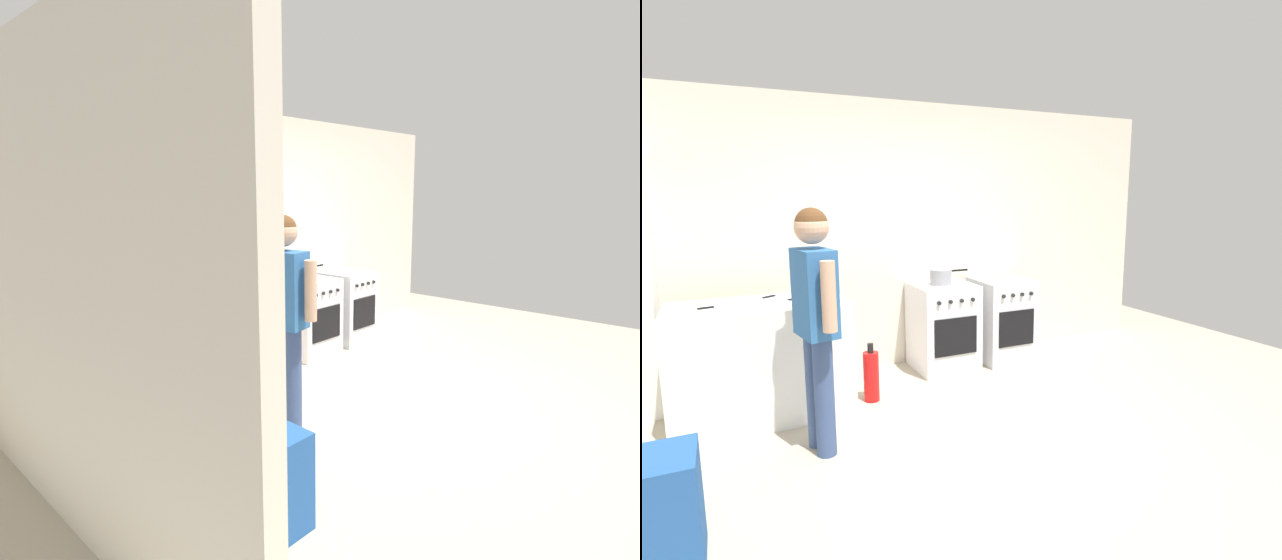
# 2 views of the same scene
# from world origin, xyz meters

# --- Properties ---
(ground_plane) EXTENTS (8.00, 8.00, 0.00)m
(ground_plane) POSITION_xyz_m (0.00, 0.00, 0.00)
(ground_plane) COLOR #ADA38E
(back_wall) EXTENTS (6.00, 0.10, 2.60)m
(back_wall) POSITION_xyz_m (0.00, 1.95, 1.30)
(back_wall) COLOR silver
(back_wall) RESTS_ON ground
(side_wall_left) EXTENTS (0.10, 3.10, 2.60)m
(side_wall_left) POSITION_xyz_m (-2.60, 0.40, 1.30)
(side_wall_left) COLOR silver
(side_wall_left) RESTS_ON ground
(counter_unit) EXTENTS (1.30, 0.70, 0.90)m
(counter_unit) POSITION_xyz_m (-1.35, 1.20, 0.45)
(counter_unit) COLOR white
(counter_unit) RESTS_ON ground
(oven_left) EXTENTS (0.58, 0.62, 0.85)m
(oven_left) POSITION_xyz_m (0.35, 1.58, 0.43)
(oven_left) COLOR silver
(oven_left) RESTS_ON ground
(oven_right) EXTENTS (0.53, 0.62, 0.85)m
(oven_right) POSITION_xyz_m (1.02, 1.58, 0.43)
(oven_right) COLOR silver
(oven_right) RESTS_ON ground
(pot) EXTENTS (0.39, 0.21, 0.15)m
(pot) POSITION_xyz_m (0.33, 1.57, 0.93)
(pot) COLOR gray
(pot) RESTS_ON oven_left
(knife_carving) EXTENTS (0.33, 0.09, 0.01)m
(knife_carving) POSITION_xyz_m (-1.17, 1.21, 0.90)
(knife_carving) COLOR silver
(knife_carving) RESTS_ON counter_unit
(knife_utility) EXTENTS (0.23, 0.16, 0.01)m
(knife_utility) POSITION_xyz_m (-1.21, 1.44, 0.90)
(knife_utility) COLOR silver
(knife_utility) RESTS_ON counter_unit
(knife_paring) EXTENTS (0.21, 0.06, 0.01)m
(knife_paring) POSITION_xyz_m (-1.74, 1.18, 0.91)
(knife_paring) COLOR silver
(knife_paring) RESTS_ON counter_unit
(knife_bread) EXTENTS (0.32, 0.20, 0.01)m
(knife_bread) POSITION_xyz_m (-0.93, 1.23, 0.90)
(knife_bread) COLOR silver
(knife_bread) RESTS_ON counter_unit
(person) EXTENTS (0.26, 0.56, 1.64)m
(person) POSITION_xyz_m (-1.05, 0.45, 0.98)
(person) COLOR #384C7A
(person) RESTS_ON ground
(fire_extinguisher) EXTENTS (0.13, 0.13, 0.50)m
(fire_extinguisher) POSITION_xyz_m (-0.52, 1.10, 0.22)
(fire_extinguisher) COLOR red
(fire_extinguisher) RESTS_ON ground
(recycling_crate_lower) EXTENTS (0.52, 0.36, 0.28)m
(recycling_crate_lower) POSITION_xyz_m (-2.01, -0.34, 0.14)
(recycling_crate_lower) COLOR #235193
(recycling_crate_lower) RESTS_ON ground
(recycling_crate_upper) EXTENTS (0.52, 0.36, 0.28)m
(recycling_crate_upper) POSITION_xyz_m (-2.01, -0.34, 0.42)
(recycling_crate_upper) COLOR #235193
(recycling_crate_upper) RESTS_ON recycling_crate_lower
(larder_cabinet) EXTENTS (0.48, 0.44, 2.00)m
(larder_cabinet) POSITION_xyz_m (-2.30, 1.68, 1.00)
(larder_cabinet) COLOR white
(larder_cabinet) RESTS_ON ground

